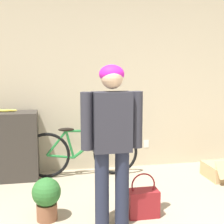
% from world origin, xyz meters
% --- Properties ---
extents(wall_back, '(8.00, 0.07, 2.60)m').
position_xyz_m(wall_back, '(0.00, 2.85, 1.30)').
color(wall_back, beige).
rests_on(wall_back, ground_plane).
extents(side_shelf, '(0.92, 0.42, 0.93)m').
position_xyz_m(side_shelf, '(-1.55, 2.58, 0.47)').
color(side_shelf, '#38332D').
rests_on(side_shelf, ground_plane).
extents(person, '(0.58, 0.22, 1.55)m').
position_xyz_m(person, '(-0.35, 1.02, 0.92)').
color(person, '#23283D').
rests_on(person, ground_plane).
extents(bicycle, '(1.61, 0.46, 0.71)m').
position_xyz_m(bicycle, '(-0.49, 2.51, 0.35)').
color(bicycle, black).
rests_on(bicycle, ground_plane).
extents(banana, '(0.33, 0.09, 0.04)m').
position_xyz_m(banana, '(-1.52, 2.63, 0.95)').
color(banana, '#EAD64C').
rests_on(banana, side_shelf).
extents(handbag, '(0.31, 0.18, 0.46)m').
position_xyz_m(handbag, '(0.01, 1.16, 0.15)').
color(handbag, maroon).
rests_on(handbag, ground_plane).
extents(potted_plant, '(0.29, 0.29, 0.44)m').
position_xyz_m(potted_plant, '(-0.96, 1.27, 0.24)').
color(potted_plant, brown).
rests_on(potted_plant, ground_plane).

